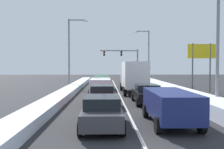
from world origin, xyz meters
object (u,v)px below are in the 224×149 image
at_px(sedan_gray_right_lane_fourth, 129,82).
at_px(street_lamp_right_mid, 147,52).
at_px(suv_green_center_lane_fourth, 102,81).
at_px(street_lamp_right_near, 213,30).
at_px(suv_navy_right_lane_nearest, 170,104).
at_px(sedan_charcoal_center_lane_nearest, 102,111).
at_px(sedan_red_center_lane_second, 102,95).
at_px(roadside_sign_right, 201,56).
at_px(suv_white_center_lane_third, 100,85).
at_px(box_truck_right_lane_third, 134,76).
at_px(traffic_light_gantry, 126,58).
at_px(street_lamp_left_mid, 71,47).
at_px(sedan_black_right_lane_second, 147,94).

bearing_deg(sedan_gray_right_lane_fourth, street_lamp_right_mid, 65.52).
distance_m(suv_green_center_lane_fourth, street_lamp_right_mid, 14.04).
bearing_deg(street_lamp_right_mid, street_lamp_right_near, -89.53).
bearing_deg(sedan_gray_right_lane_fourth, suv_navy_right_lane_nearest, -90.04).
distance_m(sedan_charcoal_center_lane_nearest, street_lamp_right_mid, 31.62).
bearing_deg(sedan_red_center_lane_second, street_lamp_right_mid, 72.84).
height_order(sedan_charcoal_center_lane_nearest, street_lamp_right_mid, street_lamp_right_mid).
bearing_deg(roadside_sign_right, suv_white_center_lane_third, -165.88).
xyz_separation_m(sedan_red_center_lane_second, street_lamp_right_mid, (7.34, 23.78, 4.57)).
height_order(sedan_red_center_lane_second, street_lamp_right_mid, street_lamp_right_mid).
xyz_separation_m(sedan_gray_right_lane_fourth, sedan_charcoal_center_lane_nearest, (-3.41, -22.03, 0.00)).
xyz_separation_m(sedan_gray_right_lane_fourth, sedan_red_center_lane_second, (-3.51, -15.36, 0.00)).
bearing_deg(sedan_charcoal_center_lane_nearest, box_truck_right_lane_third, 77.72).
relative_size(box_truck_right_lane_third, traffic_light_gantry, 0.95).
height_order(suv_navy_right_lane_nearest, suv_white_center_lane_third, same).
xyz_separation_m(suv_navy_right_lane_nearest, sedan_red_center_lane_second, (-3.50, 6.14, -0.25)).
height_order(suv_white_center_lane_third, traffic_light_gantry, traffic_light_gantry).
xyz_separation_m(sedan_gray_right_lane_fourth, street_lamp_left_mid, (-7.79, -0.78, 4.65)).
distance_m(suv_white_center_lane_third, street_lamp_right_mid, 19.59).
xyz_separation_m(suv_navy_right_lane_nearest, traffic_light_gantry, (0.75, 36.30, 3.48)).
xyz_separation_m(sedan_gray_right_lane_fourth, street_lamp_right_mid, (3.83, 8.41, 4.57)).
bearing_deg(sedan_charcoal_center_lane_nearest, sedan_gray_right_lane_fourth, 81.19).
bearing_deg(street_lamp_right_mid, suv_green_center_lane_fourth, -124.56).
bearing_deg(sedan_black_right_lane_second, suv_white_center_lane_third, 123.86).
relative_size(street_lamp_right_mid, street_lamp_left_mid, 0.98).
xyz_separation_m(sedan_gray_right_lane_fourth, suv_white_center_lane_third, (-3.76, -9.13, 0.25)).
bearing_deg(street_lamp_right_near, sedan_red_center_lane_second, 166.62).
bearing_deg(suv_white_center_lane_third, suv_green_center_lane_fourth, 89.86).
bearing_deg(traffic_light_gantry, suv_white_center_lane_third, -100.66).
distance_m(suv_white_center_lane_third, roadside_sign_right, 12.04).
bearing_deg(sedan_red_center_lane_second, sedan_black_right_lane_second, 11.46).
relative_size(box_truck_right_lane_third, sedan_gray_right_lane_fourth, 1.60).
height_order(suv_navy_right_lane_nearest, sedan_black_right_lane_second, suv_navy_right_lane_nearest).
height_order(sedan_gray_right_lane_fourth, traffic_light_gantry, traffic_light_gantry).
bearing_deg(suv_white_center_lane_third, street_lamp_right_mid, 66.59).
xyz_separation_m(sedan_red_center_lane_second, suv_white_center_lane_third, (-0.25, 6.24, 0.25)).
xyz_separation_m(box_truck_right_lane_third, street_lamp_right_near, (4.29, -9.67, 3.46)).
distance_m(sedan_charcoal_center_lane_nearest, roadside_sign_right, 19.46).
bearing_deg(roadside_sign_right, suv_green_center_lane_fourth, 161.90).
xyz_separation_m(suv_navy_right_lane_nearest, street_lamp_right_near, (4.05, 4.35, 4.34)).
bearing_deg(sedan_gray_right_lane_fourth, street_lamp_right_near, -76.76).
bearing_deg(street_lamp_right_near, sedan_black_right_lane_second, 148.59).
xyz_separation_m(suv_green_center_lane_fourth, traffic_light_gantry, (4.49, 17.38, 3.48)).
height_order(sedan_gray_right_lane_fourth, street_lamp_right_near, street_lamp_right_near).
xyz_separation_m(sedan_charcoal_center_lane_nearest, street_lamp_right_near, (7.45, 4.87, 4.59)).
bearing_deg(traffic_light_gantry, street_lamp_right_mid, -64.15).
bearing_deg(street_lamp_left_mid, roadside_sign_right, -19.74).
relative_size(sedan_red_center_lane_second, street_lamp_right_mid, 0.50).
height_order(suv_green_center_lane_fourth, street_lamp_right_near, street_lamp_right_near).
height_order(sedan_gray_right_lane_fourth, suv_white_center_lane_third, suv_white_center_lane_third).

